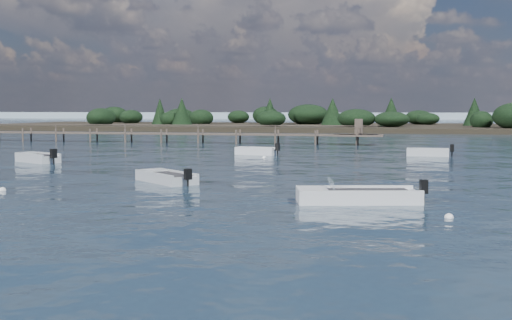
% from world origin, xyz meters
% --- Properties ---
extents(ground, '(400.00, 400.00, 0.00)m').
position_xyz_m(ground, '(0.00, 60.00, 0.00)').
color(ground, '#162534').
rests_on(ground, ground).
extents(dinghy_mid_grey, '(4.00, 3.76, 1.10)m').
position_xyz_m(dinghy_mid_grey, '(-3.22, 11.27, 0.15)').
color(dinghy_mid_grey, '#B6BABE').
rests_on(dinghy_mid_grey, ground).
extents(tender_far_grey_b, '(3.63, 1.41, 1.24)m').
position_xyz_m(tender_far_grey_b, '(10.43, 33.17, 0.17)').
color(tender_far_grey_b, '#B6BABE').
rests_on(tender_far_grey_b, ground).
extents(tender_far_grey, '(3.98, 3.01, 1.30)m').
position_xyz_m(tender_far_grey, '(-16.42, 20.91, 0.18)').
color(tender_far_grey, '#B6BABE').
rests_on(tender_far_grey, ground).
extents(tender_far_white, '(3.72, 1.81, 1.25)m').
position_xyz_m(tender_far_white, '(-3.17, 31.55, 0.18)').
color(tender_far_white, silver).
rests_on(tender_far_white, ground).
extents(dinghy_mid_white_a, '(5.28, 2.88, 1.21)m').
position_xyz_m(dinghy_mid_white_a, '(6.74, 6.32, 0.16)').
color(dinghy_mid_white_a, silver).
rests_on(dinghy_mid_white_a, ground).
extents(buoy_b, '(0.32, 0.32, 0.32)m').
position_xyz_m(buoy_b, '(10.05, 3.35, 0.00)').
color(buoy_b, white).
rests_on(buoy_b, ground).
extents(buoy_c, '(0.32, 0.32, 0.32)m').
position_xyz_m(buoy_c, '(-9.31, 6.47, 0.00)').
color(buoy_c, white).
rests_on(buoy_c, ground).
extents(buoy_e, '(0.32, 0.32, 0.32)m').
position_xyz_m(buoy_e, '(-1.79, 28.28, 0.00)').
color(buoy_e, white).
rests_on(buoy_e, ground).
extents(jetty, '(64.50, 3.20, 3.40)m').
position_xyz_m(jetty, '(-21.74, 47.99, 0.98)').
color(jetty, brown).
rests_on(jetty, ground).
extents(far_headland, '(190.00, 40.00, 5.80)m').
position_xyz_m(far_headland, '(25.00, 100.00, 1.96)').
color(far_headland, black).
rests_on(far_headland, ground).
extents(distant_haze, '(280.00, 20.00, 2.40)m').
position_xyz_m(distant_haze, '(-90.00, 230.00, 0.00)').
color(distant_haze, '#98ADBB').
rests_on(distant_haze, ground).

